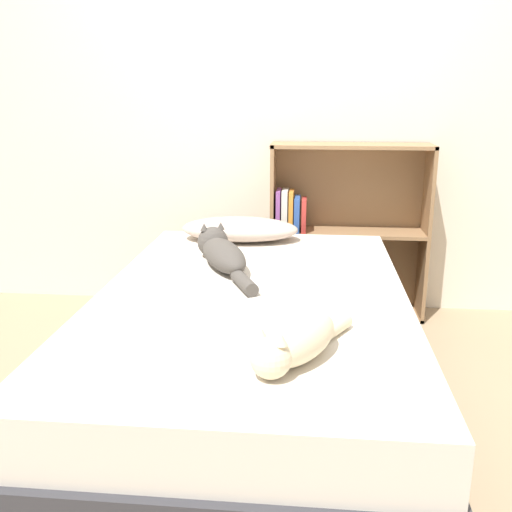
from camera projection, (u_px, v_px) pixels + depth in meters
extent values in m
plane|color=#997F60|center=(253.00, 413.00, 2.32)|extent=(8.00, 8.00, 0.00)
cube|color=silver|center=(276.00, 94.00, 3.24)|extent=(8.00, 0.06, 2.50)
cube|color=#333338|center=(252.00, 376.00, 2.28)|extent=(1.20, 1.93, 0.34)
cube|color=beige|center=(252.00, 314.00, 2.21)|extent=(1.17, 1.87, 0.19)
ellipsoid|color=#B29E8E|center=(240.00, 229.00, 2.92)|extent=(0.60, 0.31, 0.12)
ellipsoid|color=beige|center=(298.00, 338.00, 1.61)|extent=(0.29, 0.35, 0.13)
sphere|color=beige|center=(271.00, 358.00, 1.50)|extent=(0.11, 0.11, 0.11)
cone|color=beige|center=(281.00, 339.00, 1.47)|extent=(0.04, 0.04, 0.03)
cone|color=beige|center=(261.00, 333.00, 1.50)|extent=(0.04, 0.04, 0.03)
cylinder|color=beige|center=(334.00, 327.00, 1.79)|extent=(0.12, 0.15, 0.05)
ellipsoid|color=#47423D|center=(224.00, 255.00, 2.45)|extent=(0.32, 0.46, 0.12)
sphere|color=#47423D|center=(213.00, 242.00, 2.62)|extent=(0.14, 0.14, 0.14)
cone|color=#47423D|center=(204.00, 227.00, 2.59)|extent=(0.04, 0.04, 0.03)
cone|color=#47423D|center=(221.00, 226.00, 2.61)|extent=(0.04, 0.04, 0.03)
cylinder|color=#47423D|center=(244.00, 283.00, 2.20)|extent=(0.13, 0.20, 0.05)
cube|color=#8E6B47|center=(272.00, 230.00, 3.29)|extent=(0.02, 0.26, 0.99)
cube|color=#8E6B47|center=(425.00, 234.00, 3.21)|extent=(0.02, 0.26, 0.99)
cube|color=#8E6B47|center=(344.00, 311.00, 3.38)|extent=(0.88, 0.26, 0.02)
cube|color=#8E6B47|center=(352.00, 146.00, 3.11)|extent=(0.88, 0.26, 0.02)
cube|color=#8E6B47|center=(348.00, 232.00, 3.25)|extent=(0.84, 0.26, 0.02)
cube|color=#8E6B47|center=(347.00, 227.00, 3.36)|extent=(0.88, 0.02, 0.99)
cube|color=#8C4C99|center=(279.00, 210.00, 3.21)|extent=(0.02, 0.16, 0.23)
cube|color=beige|center=(285.00, 210.00, 3.21)|extent=(0.03, 0.16, 0.23)
cube|color=orange|center=(291.00, 211.00, 3.20)|extent=(0.02, 0.16, 0.23)
cube|color=#2D519E|center=(297.00, 214.00, 3.21)|extent=(0.03, 0.16, 0.19)
cube|color=#B7332D|center=(304.00, 215.00, 3.20)|extent=(0.03, 0.16, 0.18)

